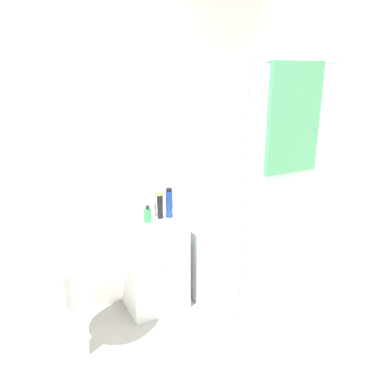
{
  "coord_description": "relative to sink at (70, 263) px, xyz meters",
  "views": [
    {
      "loc": [
        -0.55,
        -1.03,
        1.88
      ],
      "look_at": [
        0.63,
        1.14,
        1.07
      ],
      "focal_mm": 35.0,
      "sensor_mm": 36.0,
      "label": 1
    }
  ],
  "objects": [
    {
      "name": "soap_dispenser",
      "position": [
        0.63,
        0.23,
        0.13
      ],
      "size": [
        0.06,
        0.06,
        0.14
      ],
      "color": "green",
      "rests_on": "vanity_cabinet"
    },
    {
      "name": "shampoo_bottle_tall_black",
      "position": [
        0.74,
        0.25,
        0.17
      ],
      "size": [
        0.04,
        0.04,
        0.21
      ],
      "color": "black",
      "rests_on": "vanity_cabinet"
    },
    {
      "name": "shampoo_bottle_blue",
      "position": [
        0.81,
        0.24,
        0.19
      ],
      "size": [
        0.05,
        0.05,
        0.24
      ],
      "color": "navy",
      "rests_on": "vanity_cabinet"
    },
    {
      "name": "shower_enclosure",
      "position": [
        1.38,
        -0.07,
        -0.16
      ],
      "size": [
        0.88,
        0.91,
        1.95
      ],
      "color": "white",
      "rests_on": "ground_plane"
    },
    {
      "name": "vanity_cabinet",
      "position": [
        0.69,
        0.28,
        -0.32
      ],
      "size": [
        0.47,
        0.38,
        0.78
      ],
      "color": "white",
      "rests_on": "ground_plane"
    },
    {
      "name": "wall_back",
      "position": [
        0.21,
        0.49,
        0.54
      ],
      "size": [
        6.4,
        0.06,
        2.5
      ],
      "primitive_type": "cube",
      "color": "silver",
      "rests_on": "ground_plane"
    },
    {
      "name": "sink",
      "position": [
        0.0,
        0.0,
        0.0
      ],
      "size": [
        0.5,
        0.5,
        1.03
      ],
      "color": "white",
      "rests_on": "ground_plane"
    },
    {
      "name": "lotion_bottle_white",
      "position": [
        0.71,
        0.31,
        0.13
      ],
      "size": [
        0.05,
        0.06,
        0.15
      ],
      "color": "white",
      "rests_on": "vanity_cabinet"
    }
  ]
}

